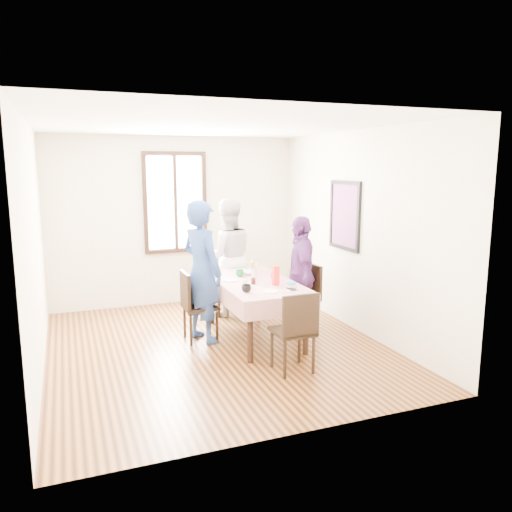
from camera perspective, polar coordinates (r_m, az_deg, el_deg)
name	(u,v)px	position (r m, az deg, el deg)	size (l,w,h in m)	color
ground	(216,346)	(6.39, -4.54, -10.22)	(4.50, 4.50, 0.00)	black
back_wall	(176,221)	(8.22, -9.16, 3.94)	(4.00, 4.00, 0.00)	beige
right_wall	(357,232)	(6.89, 11.47, 2.68)	(4.50, 4.50, 0.00)	beige
window_frame	(175,203)	(8.18, -9.19, 6.02)	(1.02, 0.06, 1.62)	black
window_pane	(175,203)	(8.19, -9.21, 6.02)	(0.90, 0.02, 1.50)	white
art_poster	(345,215)	(7.11, 10.10, 4.57)	(0.04, 0.76, 0.96)	red
dining_table	(255,310)	(6.57, -0.16, -6.16)	(0.83, 1.69, 0.75)	black
tablecloth	(255,281)	(6.48, -0.16, -2.92)	(0.95, 1.81, 0.01)	#630309
chair_left	(200,306)	(6.50, -6.38, -5.69)	(0.42, 0.42, 0.91)	black
chair_right	(300,298)	(6.86, 5.09, -4.80)	(0.42, 0.42, 0.91)	black
chair_far	(227,285)	(7.62, -3.29, -3.28)	(0.42, 0.42, 0.91)	black
chair_near	(293,331)	(5.53, 4.20, -8.51)	(0.42, 0.42, 0.91)	black
person_left	(201,271)	(6.39, -6.30, -1.76)	(0.66, 0.43, 1.82)	navy
person_far	(227,257)	(7.51, -3.27, -0.17)	(0.85, 0.66, 1.76)	beige
person_right	(300,274)	(6.78, 4.99, -2.08)	(0.93, 0.39, 1.58)	#5E2D6E
mug_black	(246,288)	(5.90, -1.10, -3.72)	(0.11, 0.11, 0.09)	black
mug_flag	(274,277)	(6.47, 2.08, -2.45)	(0.10, 0.10, 0.10)	red
mug_green	(240,273)	(6.74, -1.86, -1.97)	(0.11, 0.11, 0.09)	#0C7226
serving_bowl	(249,273)	(6.84, -0.80, -1.96)	(0.20, 0.20, 0.05)	white
juice_carton	(276,276)	(6.24, 2.24, -2.25)	(0.08, 0.08, 0.24)	red
butter_tub	(291,286)	(6.13, 4.04, -3.38)	(0.11, 0.11, 0.05)	white
jam_jar	(253,281)	(6.31, -0.31, -2.85)	(0.06, 0.06, 0.08)	black
drinking_glass	(245,283)	(6.18, -1.26, -3.10)	(0.06, 0.06, 0.09)	silver
smartphone	(292,289)	(6.06, 4.10, -3.77)	(0.08, 0.15, 0.01)	black
flower_vase	(254,275)	(6.52, -0.26, -2.17)	(0.07, 0.07, 0.14)	silver
plate_left	(231,280)	(6.49, -2.92, -2.80)	(0.20, 0.20, 0.01)	white
plate_far	(239,271)	(7.09, -1.98, -1.69)	(0.20, 0.20, 0.01)	white
plate_near	(271,291)	(5.93, 1.68, -4.04)	(0.20, 0.20, 0.01)	white
butter_lid	(291,283)	(6.13, 4.04, -3.09)	(0.12, 0.12, 0.01)	blue
flower_bunch	(254,266)	(6.49, -0.26, -1.14)	(0.09, 0.09, 0.10)	yellow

